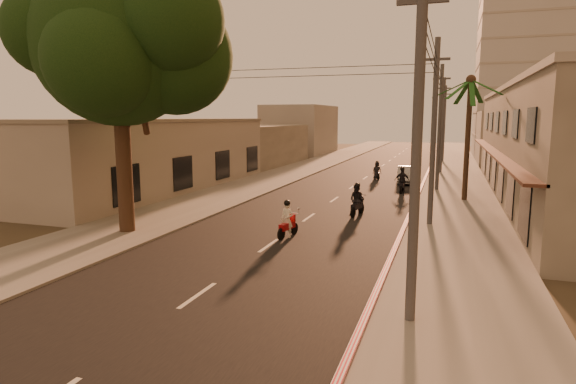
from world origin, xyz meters
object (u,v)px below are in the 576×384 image
object	(u,v)px
parked_car	(406,175)
scooter_red	(287,221)
scooter_far_a	(377,171)
scooter_mid_b	(402,181)
palm_tree	(471,87)
scooter_mid_a	(357,201)
broadleaf_tree	(127,44)

from	to	relation	value
parked_car	scooter_red	bearing A→B (deg)	-105.99
scooter_far_a	scooter_mid_b	bearing A→B (deg)	-88.35
palm_tree	scooter_mid_a	xyz separation A→B (m)	(-5.65, -6.70, -6.31)
broadleaf_tree	scooter_mid_b	world-z (taller)	broadleaf_tree
scooter_red	parked_car	world-z (taller)	scooter_red
scooter_red	parked_car	distance (m)	20.32
broadleaf_tree	scooter_far_a	bearing A→B (deg)	71.45
scooter_mid_a	scooter_mid_b	size ratio (longest dim) A/B	0.98
broadleaf_tree	scooter_mid_a	size ratio (longest dim) A/B	6.51
palm_tree	scooter_red	bearing A→B (deg)	-121.92
palm_tree	parked_car	distance (m)	10.87
broadleaf_tree	scooter_mid_b	xyz separation A→B (m)	(10.48, 16.27, -7.65)
broadleaf_tree	scooter_mid_b	size ratio (longest dim) A/B	6.40
scooter_mid_b	parked_car	xyz separation A→B (m)	(-0.13, 5.21, -0.14)
palm_tree	scooter_red	xyz separation A→B (m)	(-7.72, -12.40, -6.39)
broadleaf_tree	palm_tree	bearing A→B (deg)	43.48
palm_tree	scooter_mid_a	world-z (taller)	palm_tree
scooter_mid_a	scooter_mid_b	world-z (taller)	scooter_mid_b
broadleaf_tree	scooter_red	size ratio (longest dim) A/B	7.00
palm_tree	parked_car	xyz separation A→B (m)	(-4.27, 7.62, -6.47)
scooter_red	broadleaf_tree	bearing A→B (deg)	-157.39
scooter_mid_a	scooter_far_a	bearing A→B (deg)	104.70
scooter_mid_b	parked_car	bearing A→B (deg)	91.09
scooter_mid_b	scooter_mid_a	bearing A→B (deg)	-99.84
scooter_mid_a	parked_car	bearing A→B (deg)	94.74
scooter_red	scooter_mid_b	bearing A→B (deg)	87.05
palm_tree	scooter_mid_b	bearing A→B (deg)	149.75
broadleaf_tree	scooter_mid_b	bearing A→B (deg)	57.21
broadleaf_tree	scooter_red	world-z (taller)	broadleaf_tree
scooter_mid_b	scooter_far_a	bearing A→B (deg)	111.75
scooter_red	scooter_far_a	xyz separation A→B (m)	(0.84, 21.57, -0.01)
broadleaf_tree	scooter_mid_a	bearing A→B (deg)	38.60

